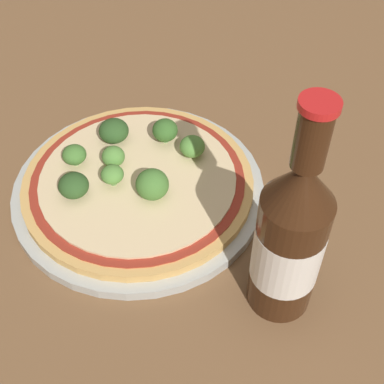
# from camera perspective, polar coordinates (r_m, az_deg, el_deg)

# --- Properties ---
(ground_plane) EXTENTS (3.00, 3.00, 0.00)m
(ground_plane) POSITION_cam_1_polar(r_m,az_deg,el_deg) (0.62, -5.64, -0.09)
(ground_plane) COLOR brown
(plate) EXTENTS (0.28, 0.28, 0.01)m
(plate) POSITION_cam_1_polar(r_m,az_deg,el_deg) (0.62, -5.51, 0.68)
(plate) COLOR #B2B7B2
(plate) RESTS_ON ground_plane
(pizza) EXTENTS (0.26, 0.26, 0.01)m
(pizza) POSITION_cam_1_polar(r_m,az_deg,el_deg) (0.60, -5.32, 1.08)
(pizza) COLOR tan
(pizza) RESTS_ON plate
(broccoli_floret_0) EXTENTS (0.03, 0.03, 0.02)m
(broccoli_floret_0) POSITION_cam_1_polar(r_m,az_deg,el_deg) (0.61, -8.39, 3.77)
(broccoli_floret_0) COLOR #6B8E51
(broccoli_floret_0) RESTS_ON pizza
(broccoli_floret_1) EXTENTS (0.03, 0.03, 0.03)m
(broccoli_floret_1) POSITION_cam_1_polar(r_m,az_deg,el_deg) (0.58, -12.60, 0.94)
(broccoli_floret_1) COLOR #6B8E51
(broccoli_floret_1) RESTS_ON pizza
(broccoli_floret_2) EXTENTS (0.04, 0.04, 0.03)m
(broccoli_floret_2) POSITION_cam_1_polar(r_m,az_deg,el_deg) (0.64, -8.34, 6.47)
(broccoli_floret_2) COLOR #6B8E51
(broccoli_floret_2) RESTS_ON pizza
(broccoli_floret_3) EXTENTS (0.04, 0.04, 0.03)m
(broccoli_floret_3) POSITION_cam_1_polar(r_m,az_deg,el_deg) (0.57, -4.26, 0.81)
(broccoli_floret_3) COLOR #6B8E51
(broccoli_floret_3) RESTS_ON pizza
(broccoli_floret_4) EXTENTS (0.03, 0.03, 0.03)m
(broccoli_floret_4) POSITION_cam_1_polar(r_m,az_deg,el_deg) (0.61, 0.04, 4.88)
(broccoli_floret_4) COLOR #6B8E51
(broccoli_floret_4) RESTS_ON pizza
(broccoli_floret_5) EXTENTS (0.03, 0.03, 0.02)m
(broccoli_floret_5) POSITION_cam_1_polar(r_m,az_deg,el_deg) (0.61, -12.44, 3.89)
(broccoli_floret_5) COLOR #6B8E51
(broccoli_floret_5) RESTS_ON pizza
(broccoli_floret_6) EXTENTS (0.03, 0.03, 0.03)m
(broccoli_floret_6) POSITION_cam_1_polar(r_m,az_deg,el_deg) (0.63, -2.89, 6.59)
(broccoli_floret_6) COLOR #6B8E51
(broccoli_floret_6) RESTS_ON pizza
(broccoli_floret_7) EXTENTS (0.02, 0.02, 0.02)m
(broccoli_floret_7) POSITION_cam_1_polar(r_m,az_deg,el_deg) (0.58, -8.41, 1.65)
(broccoli_floret_7) COLOR #6B8E51
(broccoli_floret_7) RESTS_ON pizza
(beer_bottle) EXTENTS (0.06, 0.06, 0.24)m
(beer_bottle) POSITION_cam_1_polar(r_m,az_deg,el_deg) (0.47, 10.41, -4.95)
(beer_bottle) COLOR #381E0F
(beer_bottle) RESTS_ON ground_plane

